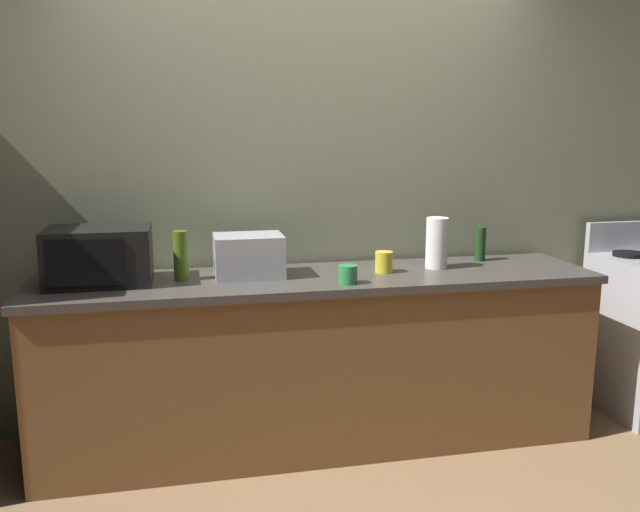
% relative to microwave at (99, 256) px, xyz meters
% --- Properties ---
extents(ground_plane, '(8.00, 8.00, 0.00)m').
position_rel_microwave_xyz_m(ground_plane, '(1.06, -0.45, -1.04)').
color(ground_plane, '#93704C').
extents(back_wall, '(6.40, 0.10, 2.70)m').
position_rel_microwave_xyz_m(back_wall, '(1.06, 0.36, 0.31)').
color(back_wall, gray).
rests_on(back_wall, ground_plane).
extents(counter_run, '(2.84, 0.64, 0.90)m').
position_rel_microwave_xyz_m(counter_run, '(1.06, -0.05, -0.58)').
color(counter_run, brown).
rests_on(counter_run, ground_plane).
extents(microwave, '(0.48, 0.35, 0.27)m').
position_rel_microwave_xyz_m(microwave, '(0.00, 0.00, 0.00)').
color(microwave, black).
rests_on(microwave, counter_run).
extents(toaster_oven, '(0.34, 0.26, 0.21)m').
position_rel_microwave_xyz_m(toaster_oven, '(0.71, 0.01, -0.03)').
color(toaster_oven, '#B7BABF').
rests_on(toaster_oven, counter_run).
extents(paper_towel_roll, '(0.12, 0.12, 0.27)m').
position_rel_microwave_xyz_m(paper_towel_roll, '(1.71, 0.00, 0.00)').
color(paper_towel_roll, white).
rests_on(paper_towel_roll, counter_run).
extents(bottle_olive_oil, '(0.07, 0.07, 0.24)m').
position_rel_microwave_xyz_m(bottle_olive_oil, '(0.38, -0.01, -0.01)').
color(bottle_olive_oil, '#4C6B19').
rests_on(bottle_olive_oil, counter_run).
extents(bottle_wine, '(0.06, 0.06, 0.19)m').
position_rel_microwave_xyz_m(bottle_wine, '(2.03, 0.14, -0.04)').
color(bottle_wine, '#1E3F19').
rests_on(bottle_wine, counter_run).
extents(mug_green, '(0.09, 0.09, 0.09)m').
position_rel_microwave_xyz_m(mug_green, '(1.16, -0.25, -0.09)').
color(mug_green, '#2D8C47').
rests_on(mug_green, counter_run).
extents(mug_yellow, '(0.09, 0.09, 0.11)m').
position_rel_microwave_xyz_m(mug_yellow, '(1.40, -0.05, -0.08)').
color(mug_yellow, yellow).
rests_on(mug_yellow, counter_run).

